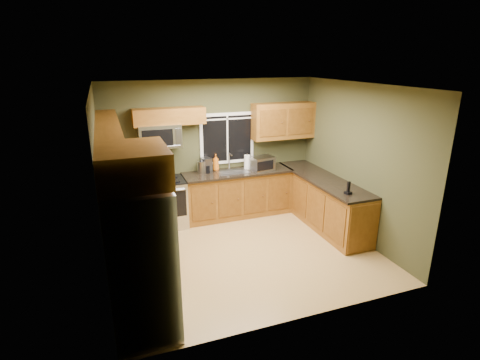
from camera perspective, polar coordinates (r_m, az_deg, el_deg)
floor at (r=6.36m, az=0.67°, el=-10.88°), size 4.20×4.20×0.00m
ceiling at (r=5.57m, az=0.77°, el=14.17°), size 4.20×4.20×0.00m
back_wall at (r=7.47m, az=-4.18°, el=4.70°), size 4.20×0.00×4.20m
front_wall at (r=4.29m, az=9.27°, el=-6.02°), size 4.20×0.00×4.20m
left_wall at (r=5.48m, az=-20.30°, el=-1.51°), size 0.00×3.60×3.60m
right_wall at (r=6.82m, az=17.47°, el=2.57°), size 0.00×3.60×3.60m
window at (r=7.49m, az=-1.96°, el=6.37°), size 1.12×0.03×1.02m
base_cabinets_left at (r=6.26m, az=-16.69°, el=-7.58°), size 0.60×2.65×0.90m
countertop_left at (r=6.08m, az=-16.85°, el=-3.56°), size 0.65×2.65×0.04m
base_cabinets_back at (r=7.58m, az=-0.38°, el=-2.16°), size 2.17×0.60×0.90m
countertop_back at (r=7.41m, az=-0.32°, el=1.18°), size 2.17×0.65×0.04m
base_cabinets_peninsula at (r=7.35m, az=12.42°, el=-3.28°), size 0.60×2.52×0.90m
countertop_peninsula at (r=7.19m, az=12.47°, el=0.20°), size 0.65×2.50×0.04m
upper_cabinets_left at (r=5.80m, az=-19.28°, el=4.92°), size 0.33×2.65×0.72m
upper_cabinets_back_left at (r=6.99m, az=-10.73°, el=9.51°), size 1.30×0.33×0.30m
upper_cabinets_back_right at (r=7.73m, az=6.59°, el=8.95°), size 1.30×0.33×0.72m
upper_cabinet_over_fridge at (r=4.04m, az=-16.07°, el=2.22°), size 0.72×0.90×0.38m
refrigerator at (r=4.48m, az=-14.78°, el=-11.81°), size 0.74×0.90×1.80m
range at (r=7.22m, az=-11.33°, el=-3.45°), size 0.76×0.69×0.94m
microwave at (r=7.00m, az=-12.15°, el=6.59°), size 0.76×0.41×0.42m
sink at (r=7.38m, az=-1.21°, el=1.37°), size 0.60×0.42×0.36m
toaster_oven at (r=7.47m, az=3.39°, el=2.54°), size 0.49×0.41×0.27m
coffee_maker at (r=7.34m, az=-5.17°, el=2.20°), size 0.22×0.26×0.29m
kettle at (r=7.27m, az=-5.86°, el=2.05°), size 0.19×0.19×0.30m
paper_towel_roll at (r=7.54m, az=1.09°, el=2.76°), size 0.16×0.16×0.31m
soap_bottle_a at (r=7.45m, az=-3.70°, el=2.71°), size 0.16×0.16×0.33m
soap_bottle_b at (r=7.67m, az=1.12°, el=2.64°), size 0.10×0.10×0.18m
cordless_phone at (r=6.42m, az=16.16°, el=-1.51°), size 0.11×0.11×0.22m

